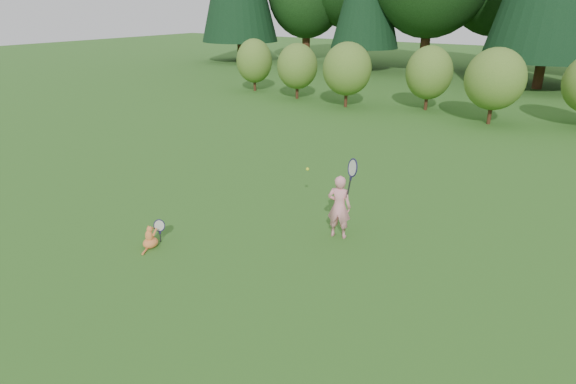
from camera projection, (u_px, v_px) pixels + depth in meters
The scene contains 5 objects.
ground at pixel (257, 235), 9.44m from camera, with size 100.00×100.00×0.00m, color #235517.
shrub_row at pixel (454, 80), 19.02m from camera, with size 28.00×3.00×2.80m, color #466E22, non-canonical shape.
child at pixel (340, 206), 9.16m from camera, with size 0.73×0.49×1.88m.
cat at pixel (150, 236), 8.92m from camera, with size 0.32×0.59×0.60m.
tennis_ball at pixel (308, 169), 10.33m from camera, with size 0.07×0.07×0.07m.
Camera 1 is at (5.18, -6.73, 4.25)m, focal length 30.00 mm.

